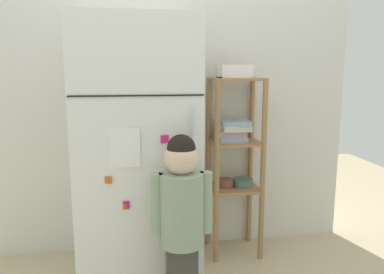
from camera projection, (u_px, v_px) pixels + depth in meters
The scene contains 6 objects.
ground_plane at pixel (173, 270), 2.47m from camera, with size 6.00×6.00×0.00m, color tan.
kitchen_wall_back at pixel (166, 104), 2.66m from camera, with size 2.61×0.03×2.07m, color silver.
refrigerator at pixel (138, 152), 2.32m from camera, with size 0.70×0.71×1.57m.
child_standing at pixel (182, 208), 1.93m from camera, with size 0.31×0.23×0.96m.
pantry_shelf_unit at pixel (235, 151), 2.61m from camera, with size 0.35×0.31×1.22m.
fruit_bin at pixel (235, 72), 2.52m from camera, with size 0.21×0.17×0.08m.
Camera 1 is at (-0.22, -2.27, 1.28)m, focal length 35.81 mm.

